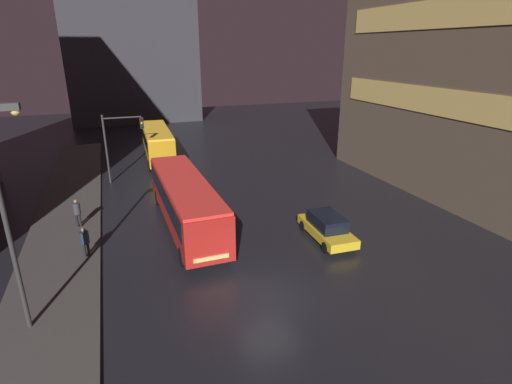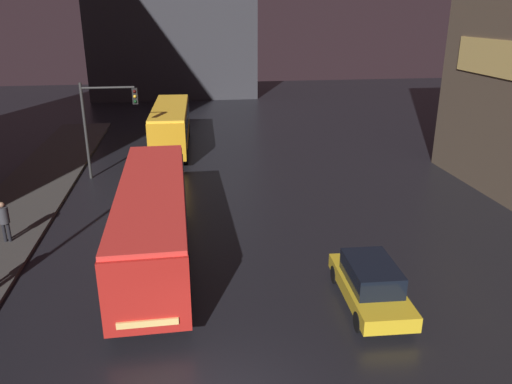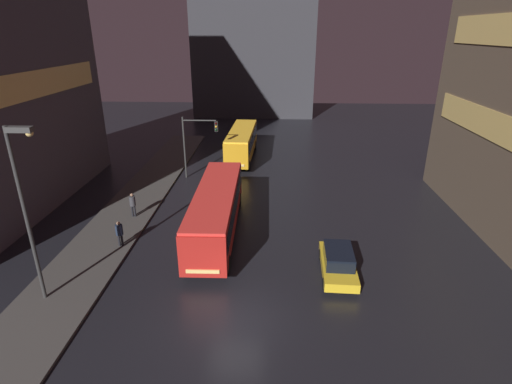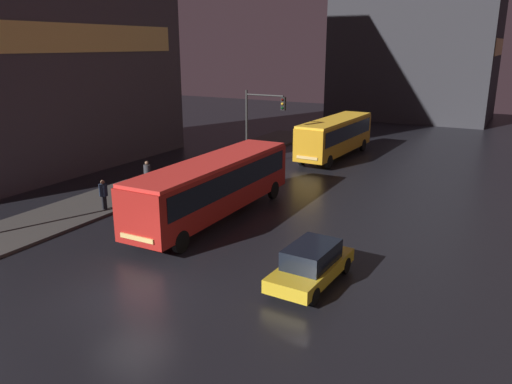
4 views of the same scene
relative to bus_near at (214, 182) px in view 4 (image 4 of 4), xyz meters
The scene contains 9 objects.
ground_plane 8.89m from the bus_near, 76.75° to the right, with size 120.00×120.00×0.00m, color black.
sidewalk_left 7.41m from the bus_near, 167.56° to the left, with size 4.00×48.00×0.15m.
building_far_backdrop 44.00m from the bus_near, 89.39° to the left, with size 18.07×12.00×23.64m.
bus_near is the anchor object (origin of this frame).
bus_far 16.58m from the bus_near, 88.72° to the left, with size 2.68×10.27×3.08m.
car_taxi 8.53m from the bus_near, 31.41° to the right, with size 1.94×4.40×1.52m.
pedestrian_near 6.07m from the bus_near, 159.50° to the right, with size 0.53×0.53×1.63m.
pedestrian_mid 6.57m from the bus_near, 161.82° to the left, with size 0.53×0.53×1.76m.
traffic_light_main 11.29m from the bus_near, 106.29° to the left, with size 3.14×0.35×5.53m.
Camera 4 is at (11.66, -11.87, 8.61)m, focal length 35.00 mm.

